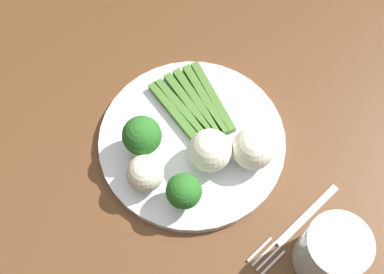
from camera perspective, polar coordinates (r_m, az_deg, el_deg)
The scene contains 11 objects.
ground_plane at distance 1.44m, azimuth -0.64°, elevation -14.85°, with size 6.00×6.00×0.02m, color gray.
dining_table at distance 0.79m, azimuth -1.13°, elevation -4.91°, with size 1.27×1.04×0.77m.
plate at distance 0.70m, azimuth -0.00°, elevation -0.46°, with size 0.27×0.27×0.01m, color white.
asparagus_bundle at distance 0.71m, azimuth 0.25°, elevation 3.82°, with size 0.14×0.09×0.01m.
broccoli_back at distance 0.65m, azimuth -6.00°, elevation 0.13°, with size 0.05×0.05×0.07m.
broccoli_near_center at distance 0.62m, azimuth -0.98°, elevation -6.50°, with size 0.05×0.05×0.06m.
cauliflower_outer_edge at distance 0.66m, azimuth 7.30°, elevation -1.40°, with size 0.06×0.06×0.06m, color white.
cauliflower_front_left at distance 0.65m, azimuth 2.15°, elevation -1.62°, with size 0.06×0.06×0.06m, color white.
cauliflower_front at distance 0.64m, azimuth -5.63°, elevation -4.34°, with size 0.05×0.05×0.05m, color silver.
fork at distance 0.67m, azimuth 12.19°, elevation -10.51°, with size 0.07×0.16×0.00m.
water_glass at distance 0.63m, azimuth 16.24°, elevation -13.01°, with size 0.08×0.08×0.09m, color silver.
Camera 1 is at (-0.27, 0.11, 1.40)m, focal length 44.69 mm.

